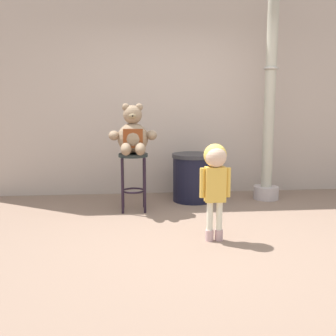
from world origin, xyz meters
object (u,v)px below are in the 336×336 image
(bar_stool_with_teddy, at_px, (133,170))
(child_walking, at_px, (215,171))
(teddy_bear, at_px, (133,136))
(trash_bin, at_px, (193,177))
(lamppost, at_px, (269,109))

(bar_stool_with_teddy, bearing_deg, child_walking, -57.17)
(teddy_bear, height_order, trash_bin, teddy_bear)
(lamppost, bearing_deg, teddy_bear, -166.31)
(bar_stool_with_teddy, xyz_separation_m, teddy_bear, (0.00, -0.03, 0.43))
(teddy_bear, xyz_separation_m, lamppost, (1.87, 0.45, 0.32))
(child_walking, distance_m, trash_bin, 1.65)
(lamppost, bearing_deg, bar_stool_with_teddy, -167.20)
(bar_stool_with_teddy, height_order, lamppost, lamppost)
(child_walking, distance_m, lamppost, 2.03)
(child_walking, relative_size, trash_bin, 1.44)
(teddy_bear, relative_size, trash_bin, 0.93)
(bar_stool_with_teddy, distance_m, lamppost, 2.06)
(bar_stool_with_teddy, relative_size, child_walking, 0.76)
(trash_bin, bearing_deg, teddy_bear, -151.22)
(trash_bin, bearing_deg, bar_stool_with_teddy, -152.88)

